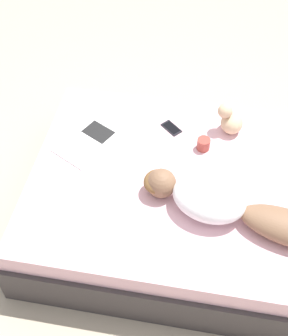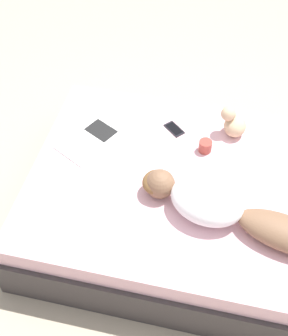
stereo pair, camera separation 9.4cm
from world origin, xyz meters
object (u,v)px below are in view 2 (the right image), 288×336
at_px(coffee_mug, 205,146).
at_px(person, 224,208).
at_px(open_magazine, 90,139).
at_px(cell_phone, 174,129).

bearing_deg(coffee_mug, person, -160.90).
distance_m(person, coffee_mug, 0.55).
bearing_deg(open_magazine, coffee_mug, -56.46).
bearing_deg(cell_phone, open_magazine, 153.95).
distance_m(person, open_magazine, 1.07).
xyz_separation_m(coffee_mug, cell_phone, (0.15, 0.24, -0.04)).
distance_m(open_magazine, coffee_mug, 0.79).
xyz_separation_m(person, cell_phone, (0.67, 0.42, -0.09)).
xyz_separation_m(open_magazine, cell_phone, (0.22, -0.55, 0.00)).
height_order(person, open_magazine, person).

